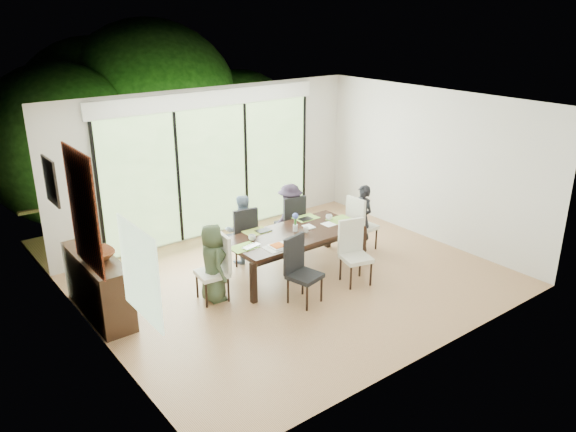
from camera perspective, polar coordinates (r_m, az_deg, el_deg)
floor at (r=8.74m, az=1.00°, el=-6.64°), size 6.00×5.00×0.01m
ceiling at (r=7.89m, az=1.13°, el=11.18°), size 6.00×5.00×0.01m
wall_back at (r=10.21m, az=-7.78°, el=5.36°), size 6.00×0.02×2.70m
wall_front at (r=6.57m, az=14.84°, el=-3.80°), size 6.00×0.02×2.70m
wall_left at (r=6.88m, az=-19.01°, el=-3.17°), size 0.02×5.00×2.70m
wall_right at (r=10.28m, az=14.36°, el=5.01°), size 0.02×5.00×2.70m
glass_doors at (r=10.22m, az=-7.62°, el=4.50°), size 4.20×0.02×2.30m
blinds_header at (r=9.94m, az=-7.95°, el=11.71°), size 4.40×0.06×0.28m
mullion_a at (r=9.39m, az=-18.71°, el=2.15°), size 0.05×0.04×2.30m
mullion_b at (r=9.90m, az=-11.10°, el=3.77°), size 0.05×0.04×2.30m
mullion_c at (r=10.56m, az=-4.31°, el=5.15°), size 0.05×0.04×2.30m
mullion_d at (r=11.36m, az=1.63°, el=6.29°), size 0.05×0.04×2.30m
side_window at (r=5.79m, az=-14.82°, el=-5.58°), size 0.02×0.90×1.00m
deck at (r=11.39m, az=-9.69°, el=-0.57°), size 6.00×1.80×0.10m
rail_top at (r=11.88m, az=-11.70°, el=3.24°), size 6.00×0.08×0.06m
foliage_left at (r=11.96m, az=-21.96°, el=6.72°), size 3.20×3.20×3.20m
foliage_mid at (r=13.17m, az=-13.66°, el=10.37°), size 4.00×4.00×4.00m
foliage_right at (r=13.42m, az=-4.96°, el=8.68°), size 2.80×2.80×2.80m
foliage_far at (r=13.49m, az=-18.76°, el=9.31°), size 3.60×3.60×3.60m
table_top at (r=8.77m, az=0.69°, el=-1.87°), size 2.15×0.99×0.05m
table_apron at (r=8.80m, az=0.69°, el=-2.35°), size 1.97×0.81×0.09m
table_leg_fl at (r=8.02m, az=-3.53°, el=-6.80°), size 0.08×0.08×0.62m
table_leg_fr at (r=9.27m, az=7.60°, el=-3.03°), size 0.08×0.08×0.62m
table_leg_bl at (r=8.67m, az=-6.73°, el=-4.70°), size 0.08×0.08×0.62m
table_leg_br at (r=9.85m, az=4.08°, el=-1.47°), size 0.08×0.08×0.62m
chair_left_end at (r=8.07m, az=-7.76°, el=-5.31°), size 0.46×0.46×0.99m
chair_right_end at (r=9.76m, az=7.63°, el=-0.65°), size 0.43×0.43×0.99m
chair_far_left at (r=9.23m, az=-4.78°, el=-1.79°), size 0.47×0.47×0.99m
chair_far_right at (r=9.76m, az=0.14°, el=-0.45°), size 0.48×0.48×0.99m
chair_near_left at (r=7.93m, az=1.73°, el=-5.61°), size 0.50×0.50×0.99m
chair_near_right at (r=8.54m, az=6.96°, el=-3.78°), size 0.51×0.51×0.99m
person_left_end at (r=8.04m, az=-7.66°, el=-4.73°), size 0.41×0.58×1.16m
person_right_end at (r=9.72m, az=7.57°, el=-0.20°), size 0.39×0.57×1.16m
person_far_left at (r=9.18m, az=-4.73°, el=-1.34°), size 0.58×0.41×1.16m
person_far_right at (r=9.72m, az=0.22°, el=-0.01°), size 0.58×0.41×1.16m
placemat_left at (r=8.25m, az=-4.51°, el=-3.19°), size 0.39×0.29×0.01m
placemat_right at (r=9.34m, az=5.28°, el=-0.34°), size 0.39×0.29×0.01m
placemat_far_l at (r=8.81m, az=-3.22°, el=-1.58°), size 0.39×0.29×0.01m
placemat_far_r at (r=9.37m, az=1.82°, el=-0.19°), size 0.39×0.29×0.01m
placemat_paper at (r=8.23m, az=-1.03°, el=-3.19°), size 0.39×0.29×0.01m
tablet_far_l at (r=8.82m, az=-2.50°, el=-1.48°), size 0.23×0.16×0.01m
tablet_far_r at (r=9.30m, az=1.78°, el=-0.30°), size 0.22×0.15×0.01m
papers at (r=9.14m, az=4.34°, el=-0.78°), size 0.27×0.20×0.00m
platter_base at (r=8.23m, az=-1.03°, el=-3.10°), size 0.23×0.23×0.02m
platter_snacks at (r=8.22m, az=-1.04°, el=-3.00°), size 0.18×0.18×0.01m
vase at (r=8.80m, az=0.75°, el=-1.21°), size 0.07×0.07×0.11m
hyacinth_stems at (r=8.77m, az=0.75°, el=-0.55°), size 0.04×0.04×0.14m
hyacinth_blooms at (r=8.73m, az=0.75°, el=-0.00°), size 0.10×0.10×0.10m
laptop at (r=8.22m, az=-3.55°, el=-3.19°), size 0.33×0.24×0.02m
cup_a at (r=8.48m, az=-3.66°, el=-2.21°), size 0.16×0.16×0.09m
cup_b at (r=8.76m, az=1.87°, el=-1.42°), size 0.12×0.12×0.08m
cup_c at (r=9.30m, az=4.19°, el=-0.14°), size 0.15×0.15×0.09m
book at (r=8.94m, az=1.75°, el=-1.19°), size 0.16×0.21×0.02m
sideboard at (r=8.09m, az=-18.71°, el=-6.68°), size 0.43×1.54×0.86m
bowl at (r=7.80m, az=-18.86°, el=-3.77°), size 0.46×0.46×0.11m
candlestick_base at (r=8.22m, az=-19.88°, el=-2.94°), size 0.10×0.10×0.04m
candlestick_shaft at (r=8.01m, az=-20.40°, el=1.03°), size 0.02×0.02×1.20m
candlestick_pan at (r=7.85m, az=-20.93°, el=5.14°), size 0.10×0.10×0.03m
candle at (r=7.83m, az=-20.98°, el=5.54°), size 0.03×0.03×0.10m
tapestry at (r=7.12m, az=-20.10°, el=0.54°), size 0.02×1.00×1.50m
art_frame at (r=8.31m, az=-22.98°, el=3.27°), size 0.03×0.55×0.65m
art_canvas at (r=8.31m, az=-22.85°, el=3.30°), size 0.01×0.45×0.55m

